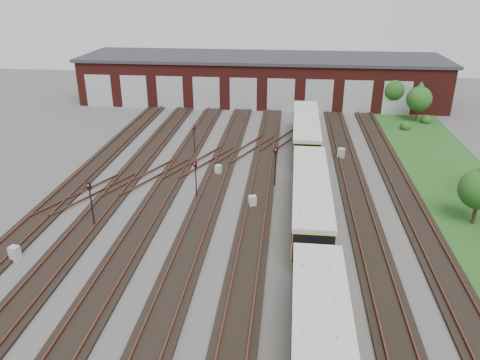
# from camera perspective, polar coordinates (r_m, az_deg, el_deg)

# --- Properties ---
(ground) EXTENTS (120.00, 120.00, 0.00)m
(ground) POSITION_cam_1_polar(r_m,az_deg,el_deg) (32.38, -2.19, -7.38)
(ground) COLOR #403E3B
(ground) RESTS_ON ground
(track_network) EXTENTS (30.40, 70.00, 0.33)m
(track_network) POSITION_cam_1_polar(r_m,az_deg,el_deg) (32.85, -2.34, -6.67)
(track_network) COLOR black
(track_network) RESTS_ON ground
(maintenance_shed) EXTENTS (51.00, 12.50, 6.35)m
(maintenance_shed) POSITION_cam_1_polar(r_m,az_deg,el_deg) (68.89, 2.60, 12.29)
(maintenance_shed) COLOR #491512
(maintenance_shed) RESTS_ON ground
(grass_verge) EXTENTS (8.00, 55.00, 0.05)m
(grass_verge) POSITION_cam_1_polar(r_m,az_deg,el_deg) (43.57, 25.48, -1.28)
(grass_verge) COLOR #204D19
(grass_verge) RESTS_ON ground
(metro_train) EXTENTS (2.71, 46.47, 2.99)m
(metro_train) POSITION_cam_1_polar(r_m,az_deg,el_deg) (34.33, 8.57, -2.22)
(metro_train) COLOR black
(metro_train) RESTS_ON ground
(signal_mast_0) EXTENTS (0.29, 0.27, 3.45)m
(signal_mast_0) POSITION_cam_1_polar(r_m,az_deg,el_deg) (34.72, -17.73, -2.21)
(signal_mast_0) COLOR black
(signal_mast_0) RESTS_ON ground
(signal_mast_1) EXTENTS (0.28, 0.27, 3.17)m
(signal_mast_1) POSITION_cam_1_polar(r_m,az_deg,el_deg) (37.68, -5.42, 0.63)
(signal_mast_1) COLOR black
(signal_mast_1) RESTS_ON ground
(signal_mast_2) EXTENTS (0.27, 0.26, 2.96)m
(signal_mast_2) POSITION_cam_1_polar(r_m,az_deg,el_deg) (47.49, -5.62, 5.35)
(signal_mast_2) COLOR black
(signal_mast_2) RESTS_ON ground
(signal_mast_3) EXTENTS (0.32, 0.30, 3.49)m
(signal_mast_3) POSITION_cam_1_polar(r_m,az_deg,el_deg) (39.80, 4.34, 2.28)
(signal_mast_3) COLOR black
(signal_mast_3) RESTS_ON ground
(relay_cabinet_0) EXTENTS (0.71, 0.63, 1.01)m
(relay_cabinet_0) POSITION_cam_1_polar(r_m,az_deg,el_deg) (33.24, -25.75, -8.08)
(relay_cabinet_0) COLOR #A8ABAD
(relay_cabinet_0) RESTS_ON ground
(relay_cabinet_1) EXTENTS (0.66, 0.60, 0.92)m
(relay_cabinet_1) POSITION_cam_1_polar(r_m,az_deg,el_deg) (42.63, -2.65, 1.23)
(relay_cabinet_1) COLOR #A8ABAD
(relay_cabinet_1) RESTS_ON ground
(relay_cabinet_2) EXTENTS (0.71, 0.65, 0.96)m
(relay_cabinet_2) POSITION_cam_1_polar(r_m,az_deg,el_deg) (36.60, 1.52, -2.65)
(relay_cabinet_2) COLOR #A8ABAD
(relay_cabinet_2) RESTS_ON ground
(relay_cabinet_3) EXTENTS (0.72, 0.65, 1.00)m
(relay_cabinet_3) POSITION_cam_1_polar(r_m,az_deg,el_deg) (53.70, 7.11, 5.89)
(relay_cabinet_3) COLOR #A8ABAD
(relay_cabinet_3) RESTS_ON ground
(relay_cabinet_4) EXTENTS (0.80, 0.73, 1.10)m
(relay_cabinet_4) POSITION_cam_1_polar(r_m,az_deg,el_deg) (47.37, 12.22, 3.15)
(relay_cabinet_4) COLOR #A8ABAD
(relay_cabinet_4) RESTS_ON ground
(tree_0) EXTENTS (3.37, 3.37, 5.58)m
(tree_0) POSITION_cam_1_polar(r_m,az_deg,el_deg) (65.20, 18.20, 10.86)
(tree_0) COLOR #352217
(tree_0) RESTS_ON ground
(tree_1) EXTENTS (3.05, 3.05, 5.06)m
(tree_1) POSITION_cam_1_polar(r_m,az_deg,el_deg) (62.04, 21.05, 9.55)
(tree_1) COLOR #352217
(tree_1) RESTS_ON ground
(bush_1) EXTENTS (1.18, 1.18, 1.18)m
(bush_1) POSITION_cam_1_polar(r_m,az_deg,el_deg) (58.75, 19.52, 6.34)
(bush_1) COLOR #1A4914
(bush_1) RESTS_ON ground
(bush_2) EXTENTS (1.24, 1.24, 1.24)m
(bush_2) POSITION_cam_1_polar(r_m,az_deg,el_deg) (62.37, 21.78, 6.99)
(bush_2) COLOR #1A4914
(bush_2) RESTS_ON ground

